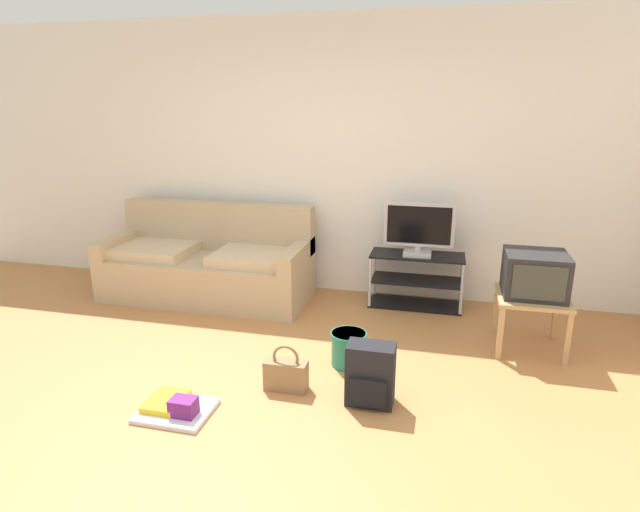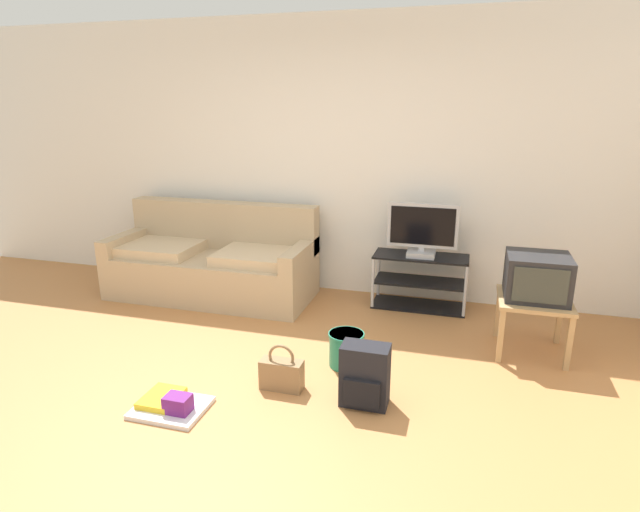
# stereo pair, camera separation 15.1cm
# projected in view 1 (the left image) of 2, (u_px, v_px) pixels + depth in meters

# --- Properties ---
(ground_plane) EXTENTS (9.00, 9.80, 0.02)m
(ground_plane) POSITION_uv_depth(u_px,v_px,m) (258.00, 419.00, 3.25)
(ground_plane) COLOR #B27542
(wall_back) EXTENTS (9.00, 0.10, 2.70)m
(wall_back) POSITION_uv_depth(u_px,v_px,m) (340.00, 160.00, 5.15)
(wall_back) COLOR silver
(wall_back) RESTS_ON ground_plane
(couch) EXTENTS (2.02, 0.85, 0.91)m
(couch) POSITION_uv_depth(u_px,v_px,m) (209.00, 264.00, 5.22)
(couch) COLOR tan
(couch) RESTS_ON ground_plane
(tv_stand) EXTENTS (0.88, 0.36, 0.51)m
(tv_stand) POSITION_uv_depth(u_px,v_px,m) (416.00, 280.00, 4.99)
(tv_stand) COLOR black
(tv_stand) RESTS_ON ground_plane
(flat_tv) EXTENTS (0.64, 0.22, 0.50)m
(flat_tv) POSITION_uv_depth(u_px,v_px,m) (419.00, 230.00, 4.82)
(flat_tv) COLOR #B2B2B7
(flat_tv) RESTS_ON tv_stand
(side_table) EXTENTS (0.53, 0.53, 0.45)m
(side_table) POSITION_uv_depth(u_px,v_px,m) (532.00, 304.00, 4.06)
(side_table) COLOR tan
(side_table) RESTS_ON ground_plane
(crt_tv) EXTENTS (0.46, 0.43, 0.34)m
(crt_tv) POSITION_uv_depth(u_px,v_px,m) (535.00, 274.00, 4.01)
(crt_tv) COLOR #232326
(crt_tv) RESTS_ON side_table
(backpack) EXTENTS (0.31, 0.26, 0.41)m
(backpack) POSITION_uv_depth(u_px,v_px,m) (370.00, 375.00, 3.36)
(backpack) COLOR black
(backpack) RESTS_ON ground_plane
(handbag) EXTENTS (0.29, 0.12, 0.33)m
(handbag) POSITION_uv_depth(u_px,v_px,m) (286.00, 374.00, 3.54)
(handbag) COLOR olive
(handbag) RESTS_ON ground_plane
(cleaning_bucket) EXTENTS (0.27, 0.27, 0.26)m
(cleaning_bucket) POSITION_uv_depth(u_px,v_px,m) (348.00, 348.00, 3.87)
(cleaning_bucket) COLOR #238466
(cleaning_bucket) RESTS_ON ground_plane
(floor_tray) EXTENTS (0.45, 0.36, 0.14)m
(floor_tray) POSITION_uv_depth(u_px,v_px,m) (175.00, 407.00, 3.29)
(floor_tray) COLOR silver
(floor_tray) RESTS_ON ground_plane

